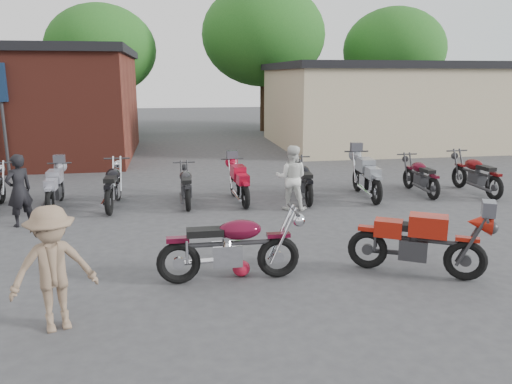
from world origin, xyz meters
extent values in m
plane|color=#38383B|center=(0.00, 0.00, 0.00)|extent=(90.00, 90.00, 0.00)
cube|color=tan|center=(8.50, 15.00, 1.75)|extent=(10.00, 8.00, 3.50)
ellipsoid|color=#AA122A|center=(-0.39, 0.32, 0.13)|extent=(0.31, 0.31, 0.27)
imported|color=black|center=(-4.72, 3.93, 0.79)|extent=(0.68, 0.67, 1.58)
imported|color=silver|center=(1.41, 4.26, 0.79)|extent=(0.91, 0.80, 1.58)
imported|color=#7E644E|center=(-2.97, -1.00, 0.82)|extent=(1.21, 0.94, 1.65)
camera|label=1|loc=(-1.44, -7.26, 3.21)|focal=35.00mm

